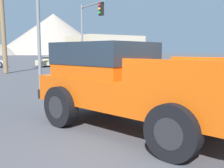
% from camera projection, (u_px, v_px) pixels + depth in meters
% --- Properties ---
extents(ground_plane, '(320.00, 320.00, 0.00)m').
position_uv_depth(ground_plane, '(143.00, 135.00, 5.62)').
color(ground_plane, '#4C4C51').
extents(orange_pickup_truck, '(3.24, 5.38, 2.01)m').
position_uv_depth(orange_pickup_truck, '(124.00, 79.00, 6.15)').
color(orange_pickup_truck, '#CC4C0C').
rests_on(orange_pickup_truck, ground_plane).
extents(red_convertible_car, '(2.38, 4.54, 1.00)m').
position_uv_depth(red_convertible_car, '(201.00, 91.00, 9.18)').
color(red_convertible_car, '#B21419').
rests_on(red_convertible_car, ground_plane).
extents(parked_car_tan, '(4.53, 4.35, 1.15)m').
position_uv_depth(parked_car_tan, '(52.00, 61.00, 30.94)').
color(parked_car_tan, tan).
rests_on(parked_car_tan, ground_plane).
extents(traffic_light_main, '(0.38, 3.67, 5.51)m').
position_uv_depth(traffic_light_main, '(90.00, 24.00, 20.31)').
color(traffic_light_main, slate).
rests_on(traffic_light_main, ground_plane).
extents(storefront_building, '(9.15, 8.33, 3.88)m').
position_uv_depth(storefront_building, '(105.00, 50.00, 38.37)').
color(storefront_building, beige).
rests_on(storefront_building, ground_plane).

